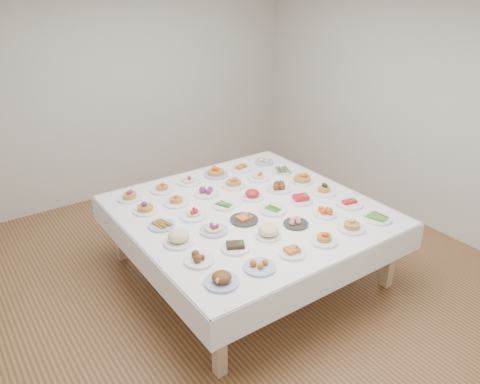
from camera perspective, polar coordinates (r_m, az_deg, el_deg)
room_envelope at (r=4.40m, az=-0.90°, el=11.09°), size 5.02×5.02×2.81m
display_table at (r=4.73m, az=1.04°, el=-2.74°), size 2.40×2.40×0.75m
dish_0 at (r=3.62m, az=-2.26°, el=-10.12°), size 0.27×0.27×0.16m
dish_1 at (r=3.79m, az=2.42°, el=-8.70°), size 0.26×0.26×0.11m
dish_2 at (r=4.00m, az=6.37°, el=-7.10°), size 0.23×0.23×0.09m
dish_3 at (r=4.19m, az=10.24°, el=-5.41°), size 0.24×0.24×0.12m
dish_4 at (r=4.44m, az=13.47°, el=-3.83°), size 0.25×0.25×0.13m
dish_5 at (r=4.68m, az=16.42°, el=-2.94°), size 0.27×0.27×0.06m
dish_6 at (r=3.89m, az=-5.01°, el=-7.90°), size 0.25×0.25×0.10m
dish_7 at (r=4.04m, az=-0.57°, el=-6.45°), size 0.25×0.25×0.10m
dish_8 at (r=4.20m, az=3.50°, el=-4.61°), size 0.26×0.26×0.15m
dish_9 at (r=4.43m, az=6.83°, el=-3.54°), size 0.23×0.23×0.10m
dish_10 at (r=4.65m, az=10.34°, el=-2.29°), size 0.23×0.23×0.10m
dish_11 at (r=4.89m, az=13.20°, el=-1.18°), size 0.27×0.27×0.10m
dish_12 at (r=4.14m, az=-7.53°, el=-5.29°), size 0.28×0.28×0.16m
dish_13 at (r=4.28m, az=-3.24°, el=-4.09°), size 0.25×0.25×0.14m
dish_14 at (r=4.46m, az=0.51°, el=-3.02°), size 0.27×0.27×0.11m
dish_15 at (r=4.66m, az=4.02°, el=-2.12°), size 0.27×0.27×0.05m
dish_16 at (r=4.87m, az=7.42°, el=-0.67°), size 0.24×0.24×0.11m
dish_17 at (r=5.08m, az=10.19°, el=0.53°), size 0.26×0.26×0.14m
dish_18 at (r=4.44m, az=-9.52°, el=-3.90°), size 0.24×0.24×0.06m
dish_19 at (r=4.55m, az=-5.71°, el=-2.42°), size 0.26×0.26×0.13m
dish_20 at (r=4.73m, az=-1.94°, el=-1.57°), size 0.24×0.23×0.06m
dish_21 at (r=4.90m, az=1.51°, el=-0.14°), size 0.24×0.24×0.13m
dish_22 at (r=5.09m, az=4.81°, el=0.79°), size 0.26×0.26×0.12m
dish_23 at (r=5.31m, az=7.60°, el=1.97°), size 0.25×0.25×0.16m
dish_24 at (r=4.71m, az=-11.50°, el=-1.71°), size 0.24×0.24×0.14m
dish_25 at (r=4.83m, az=-7.78°, el=-0.83°), size 0.26×0.26×0.13m
dish_26 at (r=4.98m, az=-4.11°, el=0.24°), size 0.26×0.26×0.12m
dish_27 at (r=5.16m, az=-0.78°, el=1.45°), size 0.27×0.27×0.16m
dish_28 at (r=5.35m, az=2.28°, el=2.07°), size 0.24×0.24×0.12m
dish_29 at (r=5.56m, az=5.21°, el=2.68°), size 0.27×0.25×0.06m
dish_30 at (r=5.00m, az=-13.31°, el=-0.34°), size 0.24×0.24×0.13m
dish_31 at (r=5.12m, az=-9.48°, el=0.71°), size 0.25×0.25×0.13m
dish_32 at (r=5.27m, az=-6.28°, el=1.61°), size 0.25×0.25×0.12m
dish_33 at (r=5.43m, az=-2.96°, el=2.79°), size 0.28×0.27×0.17m
dish_34 at (r=5.61m, az=0.15°, el=3.15°), size 0.25×0.25×0.11m
dish_35 at (r=5.81m, az=2.96°, el=3.89°), size 0.24×0.24×0.09m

